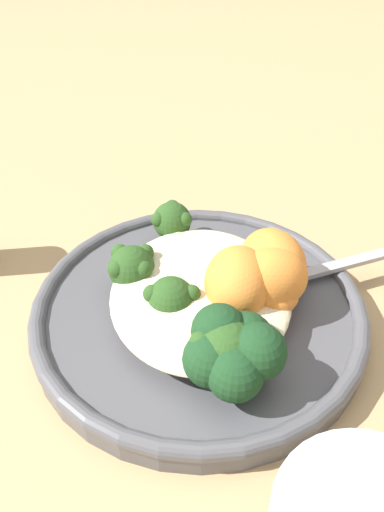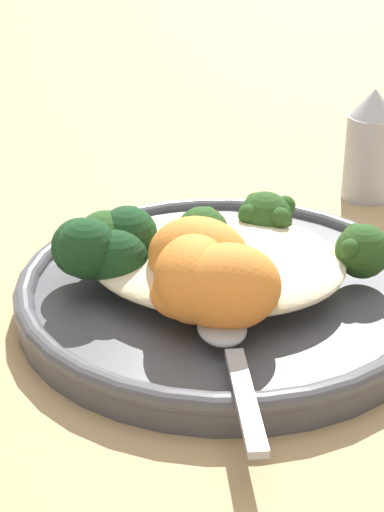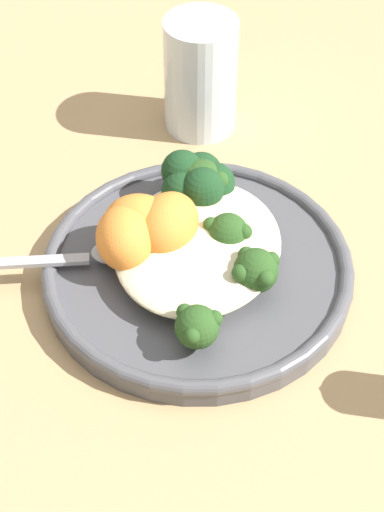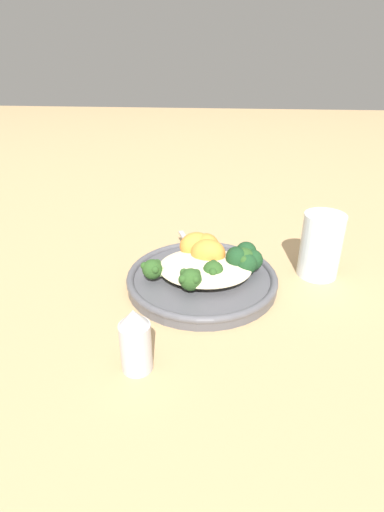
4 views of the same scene
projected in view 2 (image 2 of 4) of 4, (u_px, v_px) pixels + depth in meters
The scene contains 14 objects.
ground_plane at pixel (248, 308), 0.50m from camera, with size 4.00×4.00×0.00m, color tan.
plate at pixel (223, 292), 0.49m from camera, with size 0.24×0.24×0.02m.
quinoa_mound at pixel (216, 259), 0.48m from camera, with size 0.15×0.12×0.02m, color beige.
broccoli_stalk_0 at pixel (338, 258), 0.48m from camera, with size 0.09×0.06×0.03m.
broccoli_stalk_1 at pixel (262, 230), 0.51m from camera, with size 0.03×0.10×0.03m.
broccoli_stalk_2 at pixel (212, 246), 0.49m from camera, with size 0.06×0.07×0.03m.
broccoli_stalk_3 at pixel (124, 249), 0.48m from camera, with size 0.11×0.04×0.04m.
sweet_potato_chunk_0 at pixel (194, 279), 0.44m from camera, with size 0.05×0.04×0.04m, color orange.
sweet_potato_chunk_1 at pixel (192, 289), 0.45m from camera, with size 0.05×0.04×0.03m, color orange.
sweet_potato_chunk_2 at pixel (199, 259), 0.46m from camera, with size 0.06×0.05×0.05m, color orange.
sweet_potato_chunk_3 at pixel (228, 287), 0.43m from camera, with size 0.05×0.04×0.05m, color orange.
kale_tuft at pixel (104, 246), 0.48m from camera, with size 0.06×0.06×0.04m.
spoon at pixel (233, 345), 0.42m from camera, with size 0.05×0.11×0.01m.
salt_shaker at pixel (370, 146), 0.63m from camera, with size 0.04×0.04×0.08m.
Camera 2 is at (-0.08, 0.42, 0.25)m, focal length 60.00 mm.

